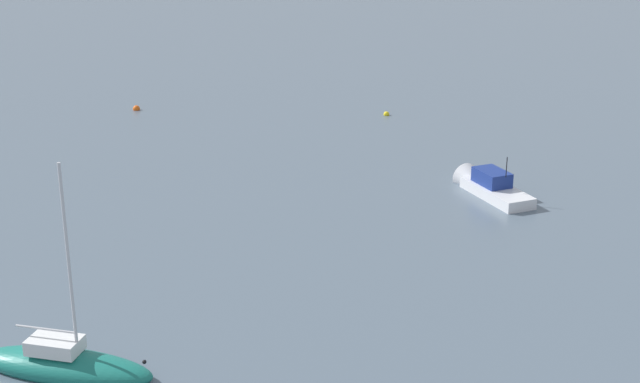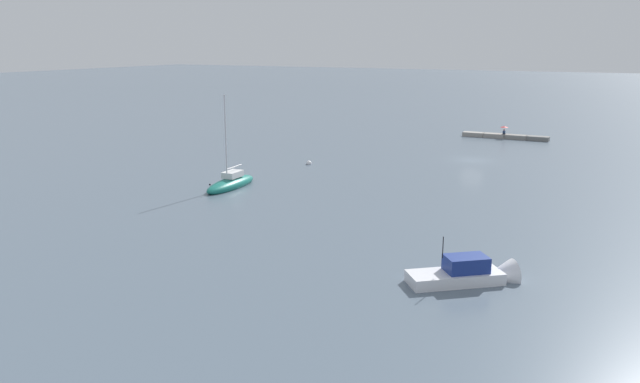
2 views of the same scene
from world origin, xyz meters
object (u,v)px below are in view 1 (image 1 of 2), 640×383
object	(u,v)px
mooring_buoy_near	(136,109)
mooring_buoy_far	(386,114)
motorboat_white_mid	(488,187)
sailboat_teal_near	(65,365)

from	to	relation	value
mooring_buoy_near	mooring_buoy_far	size ratio (longest dim) A/B	1.24
motorboat_white_mid	sailboat_teal_near	bearing A→B (deg)	-156.40
motorboat_white_mid	mooring_buoy_near	size ratio (longest dim) A/B	10.36
sailboat_teal_near	mooring_buoy_near	xyz separation A→B (m)	(-41.44, -17.65, -0.26)
motorboat_white_mid	mooring_buoy_near	bearing A→B (deg)	117.89
sailboat_teal_near	motorboat_white_mid	size ratio (longest dim) A/B	1.48
motorboat_white_mid	mooring_buoy_far	world-z (taller)	motorboat_white_mid
sailboat_teal_near	motorboat_white_mid	distance (m)	31.08
sailboat_teal_near	mooring_buoy_near	world-z (taller)	sailboat_teal_near
sailboat_teal_near	mooring_buoy_near	bearing A→B (deg)	-159.00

